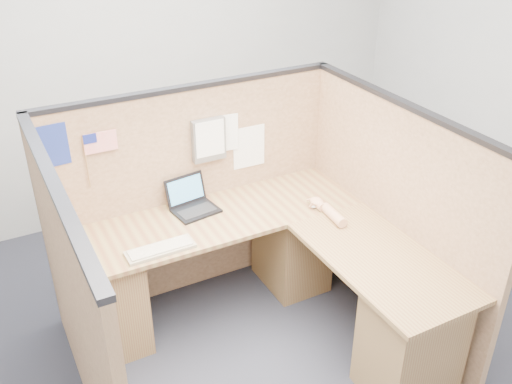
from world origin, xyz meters
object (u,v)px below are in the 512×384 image
l_desk (268,283)px  mouse (316,204)px  keyboard (160,249)px  laptop (193,202)px

l_desk → mouse: 0.62m
keyboard → mouse: (1.10, 0.00, 0.01)m
l_desk → mouse: mouse is taller
laptop → l_desk: bearing=-73.0°
l_desk → laptop: size_ratio=6.26×
laptop → mouse: laptop is taller
laptop → keyboard: laptop is taller
l_desk → mouse: (0.47, 0.19, 0.36)m
laptop → mouse: bearing=-35.0°
l_desk → laptop: 0.73m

